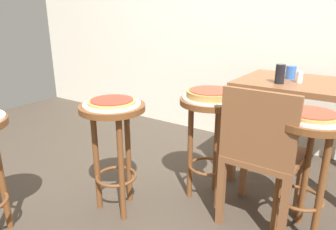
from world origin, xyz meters
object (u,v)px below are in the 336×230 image
(serving_plate_leftside, at_px, (311,117))
(stool_rear, at_px, (210,126))
(dining_table, at_px, (307,100))
(cup_near_edge, at_px, (280,74))
(serving_plate_rear, at_px, (211,98))
(stool_middle, at_px, (114,134))
(serving_plate_middle, at_px, (112,104))
(pizza_leftside, at_px, (312,114))
(pizza_rear, at_px, (211,94))
(pizza_middle, at_px, (112,101))
(stool_leftside, at_px, (306,151))
(cup_far_edge, at_px, (291,72))
(wooden_chair, at_px, (262,153))
(condiment_shaker, at_px, (300,77))

(serving_plate_leftside, bearing_deg, stool_rear, 175.07)
(dining_table, distance_m, cup_near_edge, 0.30)
(dining_table, relative_size, cup_near_edge, 7.25)
(dining_table, bearing_deg, serving_plate_rear, -127.18)
(stool_middle, height_order, serving_plate_leftside, serving_plate_leftside)
(dining_table, bearing_deg, stool_rear, -127.18)
(stool_middle, relative_size, serving_plate_middle, 2.09)
(serving_plate_leftside, distance_m, dining_table, 0.67)
(serving_plate_middle, height_order, cup_near_edge, cup_near_edge)
(cup_near_edge, bearing_deg, pizza_leftside, -58.55)
(pizza_rear, bearing_deg, pizza_middle, -132.88)
(pizza_middle, relative_size, cup_near_edge, 2.19)
(stool_leftside, distance_m, cup_far_edge, 0.81)
(pizza_middle, xyz_separation_m, cup_near_edge, (0.71, 0.89, 0.10))
(stool_middle, distance_m, pizza_rear, 0.65)
(serving_plate_middle, relative_size, wooden_chair, 0.40)
(stool_leftside, relative_size, stool_rear, 1.00)
(serving_plate_rear, bearing_deg, stool_rear, -63.43)
(dining_table, bearing_deg, stool_middle, -129.72)
(pizza_rear, xyz_separation_m, cup_far_edge, (0.32, 0.66, 0.07))
(serving_plate_leftside, xyz_separation_m, pizza_leftside, (-0.00, 0.00, 0.02))
(pizza_leftside, height_order, pizza_rear, pizza_rear)
(pizza_middle, height_order, condiment_shaker, condiment_shaker)
(pizza_rear, height_order, cup_near_edge, cup_near_edge)
(stool_leftside, bearing_deg, serving_plate_middle, -158.57)
(wooden_chair, bearing_deg, pizza_middle, -156.10)
(stool_middle, bearing_deg, wooden_chair, 23.90)
(stool_middle, height_order, stool_rear, same)
(serving_plate_middle, bearing_deg, serving_plate_rear, 47.12)
(serving_plate_middle, distance_m, stool_rear, 0.64)
(cup_far_edge, height_order, wooden_chair, cup_far_edge)
(serving_plate_middle, distance_m, pizza_leftside, 1.09)
(stool_leftside, relative_size, cup_far_edge, 7.49)
(pizza_leftside, distance_m, pizza_rear, 0.60)
(cup_far_edge, distance_m, wooden_chair, 0.83)
(stool_leftside, distance_m, condiment_shaker, 0.68)
(pizza_middle, height_order, cup_near_edge, cup_near_edge)
(serving_plate_rear, bearing_deg, stool_middle, -132.88)
(stool_rear, relative_size, pizza_rear, 2.30)
(pizza_rear, bearing_deg, cup_far_edge, 64.36)
(cup_near_edge, bearing_deg, serving_plate_middle, -128.53)
(condiment_shaker, xyz_separation_m, wooden_chair, (-0.02, -0.64, -0.33))
(stool_leftside, xyz_separation_m, serving_plate_leftside, (0.00, -0.00, 0.19))
(stool_leftside, height_order, wooden_chair, wooden_chair)
(serving_plate_middle, bearing_deg, pizza_middle, 0.00)
(condiment_shaker, bearing_deg, stool_rear, -126.56)
(pizza_middle, bearing_deg, serving_plate_leftside, 21.43)
(pizza_middle, xyz_separation_m, condiment_shaker, (0.82, 0.99, 0.07))
(serving_plate_rear, bearing_deg, serving_plate_leftside, -4.93)
(stool_leftside, bearing_deg, stool_rear, 175.07)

